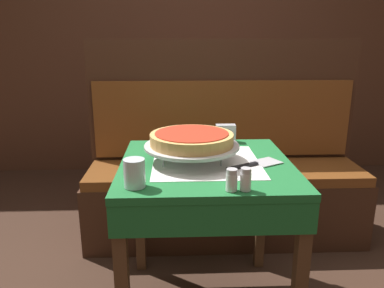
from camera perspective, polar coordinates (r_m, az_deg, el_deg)
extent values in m
cube|color=#1E6B33|center=(1.64, 2.15, -3.27)|extent=(0.74, 0.74, 0.03)
cube|color=white|center=(1.63, 2.16, -2.74)|extent=(0.46, 0.46, 0.00)
cube|color=#1E6B33|center=(1.66, 2.13, -5.76)|extent=(0.74, 0.74, 0.12)
cube|color=#4C331E|center=(1.58, 16.07, -19.96)|extent=(0.05, 0.05, 0.71)
cube|color=#4C331E|center=(2.10, -8.01, -10.00)|extent=(0.05, 0.05, 0.71)
cube|color=#4C331E|center=(2.14, 10.47, -9.60)|extent=(0.05, 0.05, 0.71)
cube|color=red|center=(3.15, 4.66, 5.89)|extent=(0.73, 0.73, 0.03)
cube|color=white|center=(3.15, 4.67, 6.18)|extent=(0.45, 0.45, 0.00)
cube|color=red|center=(3.17, 4.63, 4.39)|extent=(0.72, 0.72, 0.14)
cube|color=#4C331E|center=(2.90, -1.19, -2.49)|extent=(0.05, 0.05, 0.71)
cube|color=#4C331E|center=(2.98, 11.55, -2.28)|extent=(0.05, 0.05, 0.71)
cube|color=#4C331E|center=(3.53, -1.42, 0.86)|extent=(0.05, 0.05, 0.71)
cube|color=#4C331E|center=(3.60, 9.11, 0.96)|extent=(0.05, 0.05, 0.71)
cube|color=#3D2316|center=(2.48, 4.93, -9.38)|extent=(1.75, 0.48, 0.42)
cube|color=brown|center=(2.39, 5.06, -4.17)|extent=(1.71, 0.47, 0.06)
cube|color=#3D2316|center=(2.49, 4.68, 6.66)|extent=(1.75, 0.06, 0.78)
cube|color=brown|center=(2.47, 4.74, 3.82)|extent=(1.68, 0.02, 0.50)
cube|color=#4C2D1E|center=(3.60, -0.39, 14.77)|extent=(6.00, 0.04, 2.40)
cylinder|color=#ADADB2|center=(1.76, -0.23, -0.28)|extent=(0.01, 0.01, 0.06)
cylinder|color=#ADADB2|center=(1.56, -4.39, -2.46)|extent=(0.01, 0.01, 0.06)
cylinder|color=#ADADB2|center=(1.57, 4.48, -2.35)|extent=(0.01, 0.01, 0.06)
cylinder|color=#ADADB2|center=(1.62, -0.04, -0.75)|extent=(0.28, 0.28, 0.01)
cylinder|color=silver|center=(1.62, -0.04, -0.55)|extent=(0.40, 0.40, 0.01)
cylinder|color=silver|center=(1.62, -0.04, -0.28)|extent=(0.41, 0.41, 0.01)
cylinder|color=tan|center=(1.61, -0.04, 0.74)|extent=(0.36, 0.36, 0.05)
cylinder|color=red|center=(1.60, -0.04, 1.62)|extent=(0.32, 0.32, 0.01)
cube|color=#BCBCC1|center=(1.65, 11.29, -2.70)|extent=(0.14, 0.14, 0.00)
cube|color=black|center=(1.57, 7.70, -3.39)|extent=(0.15, 0.09, 0.01)
cylinder|color=silver|center=(1.36, -8.76, -4.40)|extent=(0.08, 0.08, 0.10)
cylinder|color=silver|center=(1.33, 6.05, -5.81)|extent=(0.04, 0.04, 0.06)
cylinder|color=#B7B7BC|center=(1.31, 6.10, -4.18)|extent=(0.04, 0.04, 0.02)
cylinder|color=silver|center=(1.33, 8.17, -5.70)|extent=(0.04, 0.04, 0.06)
cylinder|color=#B7B7BC|center=(1.32, 8.24, -4.03)|extent=(0.04, 0.04, 0.02)
cube|color=#B2B2B7|center=(1.94, 5.15, 1.66)|extent=(0.10, 0.05, 0.09)
cube|color=black|center=(3.22, 3.27, 6.71)|extent=(0.13, 0.13, 0.03)
cylinder|color=black|center=(3.20, 3.29, 8.22)|extent=(0.01, 0.01, 0.14)
cylinder|color=gold|center=(3.25, 3.22, 8.03)|extent=(0.04, 0.04, 0.11)
cylinder|color=white|center=(3.18, 2.69, 7.88)|extent=(0.04, 0.04, 0.11)
cylinder|color=red|center=(3.19, 3.95, 7.88)|extent=(0.04, 0.04, 0.11)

